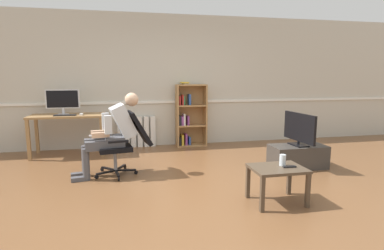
% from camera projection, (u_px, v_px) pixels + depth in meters
% --- Properties ---
extents(ground_plane, '(18.00, 18.00, 0.00)m').
position_uv_depth(ground_plane, '(194.00, 187.00, 4.07)').
color(ground_plane, brown).
extents(back_wall, '(12.00, 0.13, 2.70)m').
position_uv_depth(back_wall, '(167.00, 81.00, 6.42)').
color(back_wall, beige).
rests_on(back_wall, ground_plane).
extents(computer_desk, '(1.30, 0.61, 0.76)m').
position_uv_depth(computer_desk, '(68.00, 121.00, 5.65)').
color(computer_desk, '#9E7547').
rests_on(computer_desk, ground_plane).
extents(imac_monitor, '(0.59, 0.14, 0.46)m').
position_uv_depth(imac_monitor, '(63.00, 100.00, 5.65)').
color(imac_monitor, silver).
rests_on(imac_monitor, computer_desk).
extents(keyboard, '(0.37, 0.12, 0.02)m').
position_uv_depth(keyboard, '(65.00, 115.00, 5.49)').
color(keyboard, black).
rests_on(keyboard, computer_desk).
extents(computer_mouse, '(0.06, 0.10, 0.03)m').
position_uv_depth(computer_mouse, '(81.00, 114.00, 5.57)').
color(computer_mouse, white).
rests_on(computer_mouse, computer_desk).
extents(bookshelf, '(0.63, 0.29, 1.34)m').
position_uv_depth(bookshelf, '(189.00, 116.00, 6.42)').
color(bookshelf, '#AD7F4C').
rests_on(bookshelf, ground_plane).
extents(radiator, '(0.77, 0.08, 0.64)m').
position_uv_depth(radiator, '(137.00, 132.00, 6.34)').
color(radiator, white).
rests_on(radiator, ground_plane).
extents(office_chair, '(0.86, 0.63, 0.95)m').
position_uv_depth(office_chair, '(126.00, 140.00, 4.58)').
color(office_chair, black).
rests_on(office_chair, ground_plane).
extents(person_seated, '(1.01, 0.47, 1.22)m').
position_uv_depth(person_seated, '(112.00, 132.00, 4.49)').
color(person_seated, '#4C4C51').
rests_on(person_seated, ground_plane).
extents(tv_stand, '(0.88, 0.44, 0.37)m').
position_uv_depth(tv_stand, '(298.00, 156.00, 4.93)').
color(tv_stand, '#3D3833').
rests_on(tv_stand, ground_plane).
extents(tv_screen, '(0.22, 0.78, 0.52)m').
position_uv_depth(tv_screen, '(299.00, 129.00, 4.86)').
color(tv_screen, black).
rests_on(tv_screen, tv_stand).
extents(coffee_table, '(0.61, 0.46, 0.43)m').
position_uv_depth(coffee_table, '(277.00, 173.00, 3.54)').
color(coffee_table, '#4C3D2D').
rests_on(coffee_table, ground_plane).
extents(drinking_glass, '(0.07, 0.07, 0.13)m').
position_uv_depth(drinking_glass, '(283.00, 160.00, 3.58)').
color(drinking_glass, silver).
rests_on(drinking_glass, coffee_table).
extents(spare_remote, '(0.15, 0.05, 0.02)m').
position_uv_depth(spare_remote, '(290.00, 167.00, 3.51)').
color(spare_remote, black).
rests_on(spare_remote, coffee_table).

